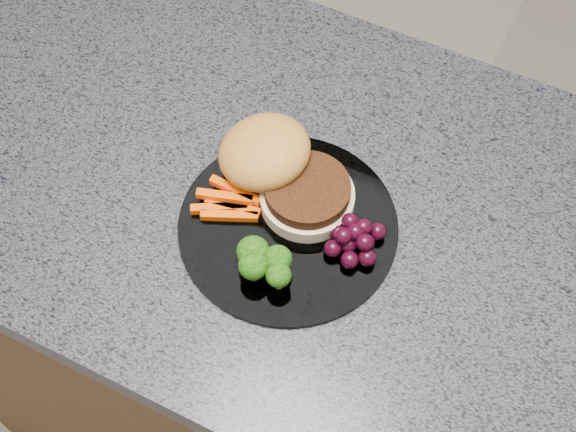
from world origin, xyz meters
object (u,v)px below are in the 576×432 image
Objects in this scene: island_cabinet at (328,356)px; plate at (288,226)px; grape_bunch at (353,238)px; burger at (279,169)px.

plate is (-0.05, -0.05, 0.47)m from island_cabinet.
island_cabinet is 4.62× the size of plate.
grape_bunch reaches higher than plate.
island_cabinet is at bearing 123.79° from grape_bunch.
plate is at bearing -173.34° from grape_bunch.
island_cabinet is at bearing 42.67° from plate.
island_cabinet is at bearing -3.93° from burger.
burger is at bearing 125.59° from plate.
grape_bunch reaches higher than island_cabinet.
grape_bunch is at bearing 6.66° from plate.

